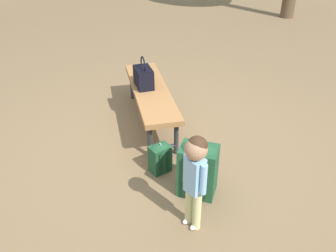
% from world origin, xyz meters
% --- Properties ---
extents(ground_plane, '(40.00, 40.00, 0.00)m').
position_xyz_m(ground_plane, '(0.00, 0.00, 0.00)').
color(ground_plane, brown).
rests_on(ground_plane, ground).
extents(park_bench, '(1.65, 0.78, 0.45)m').
position_xyz_m(park_bench, '(-0.62, 0.12, 0.39)').
color(park_bench, '#9E6B3D').
rests_on(park_bench, ground).
extents(handbag, '(0.35, 0.23, 0.37)m').
position_xyz_m(handbag, '(-0.73, 0.08, 0.58)').
color(handbag, black).
rests_on(handbag, park_bench).
extents(child_standing, '(0.23, 0.18, 0.86)m').
position_xyz_m(child_standing, '(1.05, -0.26, 0.57)').
color(child_standing, '#CCCC8C').
rests_on(child_standing, ground).
extents(backpack_large, '(0.41, 0.41, 0.56)m').
position_xyz_m(backpack_large, '(0.71, -0.02, 0.28)').
color(backpack_large, '#1E4C2D').
rests_on(backpack_large, ground).
extents(backpack_small, '(0.19, 0.22, 0.33)m').
position_xyz_m(backpack_small, '(0.28, -0.19, 0.17)').
color(backpack_small, '#1E4C2D').
rests_on(backpack_small, ground).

